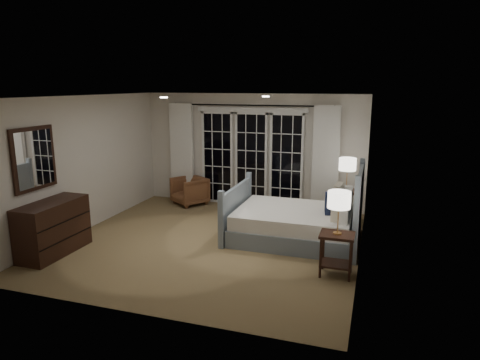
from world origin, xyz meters
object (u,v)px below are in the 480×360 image
(bed, at_px, (298,222))
(armchair, at_px, (190,191))
(dresser, at_px, (53,228))
(nightstand_right, at_px, (345,202))
(lamp_right, at_px, (348,165))
(nightstand_left, at_px, (337,248))
(lamp_left, at_px, (339,200))

(bed, height_order, armchair, bed)
(dresser, bearing_deg, armchair, 75.33)
(nightstand_right, distance_m, lamp_right, 0.74)
(nightstand_left, relative_size, lamp_right, 0.99)
(bed, xyz_separation_m, lamp_left, (0.79, -1.27, 0.80))
(nightstand_left, relative_size, armchair, 0.91)
(bed, distance_m, armchair, 3.16)
(dresser, bearing_deg, lamp_right, 34.49)
(bed, height_order, nightstand_right, bed)
(nightstand_left, xyz_separation_m, lamp_right, (-0.06, 2.44, 0.78))
(nightstand_right, bearing_deg, nightstand_left, -88.56)
(armchair, bearing_deg, bed, 5.87)
(armchair, bearing_deg, dresser, -70.04)
(nightstand_right, height_order, dresser, dresser)
(nightstand_right, relative_size, lamp_left, 1.10)
(lamp_left, xyz_separation_m, lamp_right, (-0.06, 2.44, 0.07))
(bed, bearing_deg, armchair, 151.24)
(armchair, relative_size, dresser, 0.56)
(lamp_right, bearing_deg, armchair, 174.32)
(nightstand_left, xyz_separation_m, lamp_left, (0.00, 0.00, 0.71))
(lamp_left, height_order, armchair, lamp_left)
(bed, xyz_separation_m, nightstand_right, (0.72, 1.17, 0.12))
(nightstand_left, bearing_deg, nightstand_right, 91.44)
(nightstand_left, xyz_separation_m, dresser, (-4.43, -0.56, 0.02))
(armchair, bearing_deg, nightstand_right, 28.95)
(nightstand_right, bearing_deg, bed, -121.69)
(nightstand_right, height_order, lamp_left, lamp_left)
(lamp_left, height_order, lamp_right, lamp_right)
(bed, height_order, lamp_left, bed)
(nightstand_left, relative_size, dresser, 0.51)
(lamp_left, bearing_deg, bed, 121.80)
(nightstand_left, distance_m, dresser, 4.47)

